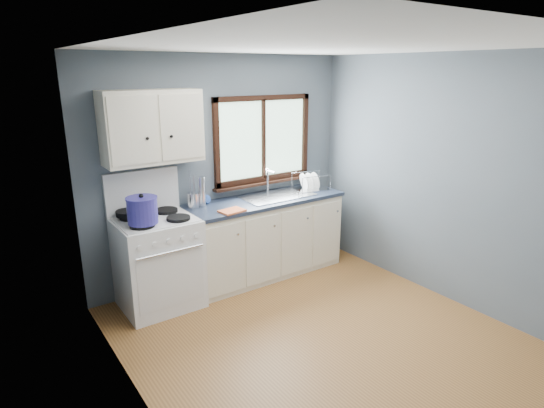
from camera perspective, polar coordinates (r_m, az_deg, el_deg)
floor at (r=4.28m, az=6.65°, el=-16.77°), size 3.20×3.60×0.02m
ceiling at (r=3.59m, az=8.06°, el=19.24°), size 3.20×3.60×0.02m
wall_back at (r=5.18m, az=-6.25°, el=4.38°), size 3.20×0.02×2.50m
wall_left at (r=2.96m, az=-16.65°, el=-5.58°), size 0.02×3.60×2.50m
wall_right at (r=4.94m, az=21.33°, el=2.74°), size 0.02×3.60×2.50m
gas_range at (r=4.74m, az=-14.12°, el=-6.82°), size 0.76×0.69×1.36m
base_cabinets at (r=5.33m, az=-0.96°, el=-4.58°), size 1.85×0.60×0.88m
countertop at (r=5.18m, az=-0.97°, el=0.48°), size 1.89×0.64×0.04m
sink at (r=5.29m, az=0.64°, el=0.37°), size 0.84×0.46×0.44m
window at (r=5.38m, az=-1.09°, el=7.37°), size 1.36×0.10×1.03m
upper_cabinets at (r=4.57m, az=-14.80°, el=9.33°), size 0.95×0.35×0.70m
skillet at (r=4.66m, az=-17.47°, el=-1.06°), size 0.39×0.27×0.05m
stockpot at (r=4.36m, az=-15.96°, el=-0.72°), size 0.30×0.30×0.28m
utensil_crock at (r=4.88m, az=-9.81°, el=0.51°), size 0.14×0.14×0.41m
thermos at (r=4.88m, az=-8.80°, el=1.52°), size 0.08×0.08×0.33m
soap_bottle at (r=4.97m, az=-8.02°, el=1.43°), size 0.13×0.13×0.26m
dish_towel at (r=4.71m, az=-5.03°, el=-0.87°), size 0.27×0.21×0.02m
dish_rack at (r=5.57m, az=4.84°, el=2.39°), size 0.46×0.38×0.21m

